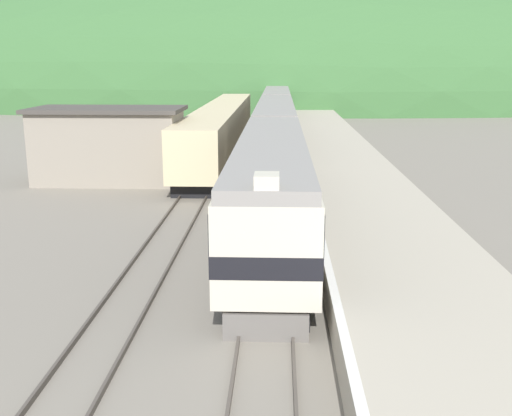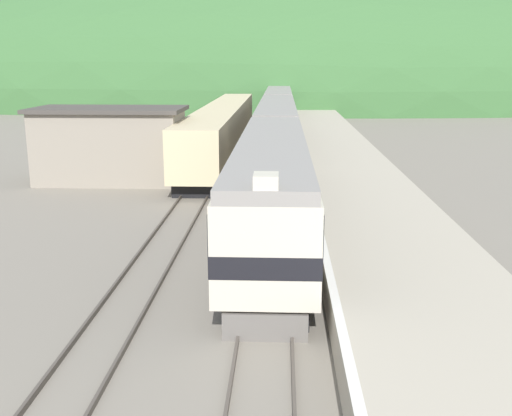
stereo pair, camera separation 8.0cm
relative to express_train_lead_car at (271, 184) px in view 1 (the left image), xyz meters
The scene contains 9 objects.
track_main 40.78m from the express_train_lead_car, 90.00° to the left, with size 1.52×180.00×0.16m.
track_siding 41.01m from the express_train_lead_car, 96.03° to the left, with size 1.52×180.00×0.16m.
platform 21.27m from the express_train_lead_car, 77.82° to the left, with size 5.49×140.00×1.09m.
distant_hills 94.20m from the express_train_lead_car, 90.00° to the left, with size 183.06×82.38×50.56m.
station_shed 15.09m from the express_train_lead_car, 131.41° to the left, with size 9.01×4.67×4.52m.
express_train_lead_car is the anchor object (origin of this frame).
carriage_second 22.22m from the express_train_lead_car, 90.00° to the left, with size 2.95×22.03×4.08m.
carriage_third 45.13m from the express_train_lead_car, 90.00° to the left, with size 2.95×22.03×4.08m.
siding_train 24.06m from the express_train_lead_car, 100.30° to the left, with size 2.90×34.85×3.74m.
Camera 1 is at (0.31, 4.93, 7.23)m, focal length 42.00 mm.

